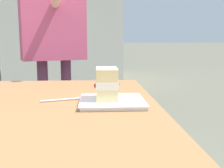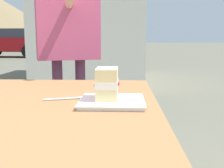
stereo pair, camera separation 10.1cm
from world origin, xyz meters
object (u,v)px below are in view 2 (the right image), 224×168
(parked_car_extra, at_px, (61,41))
(parked_car_far, at_px, (14,41))
(diner_person, at_px, (68,23))
(dessert_fork, at_px, (68,98))
(cake_slice, at_px, (107,83))
(parked_car_near, at_px, (12,42))
(dessert_plate, at_px, (112,102))
(patio_table, at_px, (25,138))

(parked_car_extra, bearing_deg, parked_car_far, -27.17)
(parked_car_extra, bearing_deg, diner_person, 12.88)
(parked_car_far, bearing_deg, dessert_fork, 22.29)
(cake_slice, xyz_separation_m, parked_car_near, (-13.66, -5.96, 0.02))
(dessert_plate, relative_size, parked_car_far, 0.05)
(dessert_plate, height_order, dessert_fork, dessert_plate)
(parked_car_near, bearing_deg, dessert_fork, 23.07)
(dessert_plate, distance_m, parked_car_far, 22.34)
(dessert_fork, bearing_deg, diner_person, -168.92)
(patio_table, distance_m, parked_car_far, 22.36)
(patio_table, bearing_deg, parked_car_far, -158.16)
(parked_car_near, distance_m, parked_car_far, 7.42)
(dessert_fork, bearing_deg, patio_table, -27.68)
(patio_table, distance_m, parked_car_near, 14.94)
(patio_table, height_order, dessert_fork, dessert_fork)
(dessert_fork, relative_size, parked_car_extra, 0.04)
(patio_table, xyz_separation_m, parked_car_extra, (-25.82, -5.72, 0.20))
(dessert_fork, relative_size, parked_car_near, 0.04)
(parked_car_near, relative_size, parked_car_far, 0.88)
(cake_slice, xyz_separation_m, parked_car_extra, (-25.67, -5.99, 0.04))
(cake_slice, relative_size, parked_car_near, 0.03)
(diner_person, bearing_deg, parked_car_near, -156.15)
(patio_table, distance_m, diner_person, 1.18)
(parked_car_far, xyz_separation_m, parked_car_extra, (-5.06, 2.60, -0.02))
(cake_slice, xyz_separation_m, parked_car_far, (-20.61, -8.58, 0.05))
(patio_table, relative_size, parked_car_extra, 0.34)
(dessert_plate, height_order, parked_car_near, parked_car_near)
(cake_slice, height_order, parked_car_far, parked_car_far)
(cake_slice, distance_m, parked_car_far, 22.32)
(dessert_fork, bearing_deg, cake_slice, 71.20)
(dessert_plate, bearing_deg, dessert_fork, -110.37)
(dessert_plate, xyz_separation_m, parked_car_far, (-20.62, -8.60, 0.12))
(patio_table, bearing_deg, cake_slice, 119.57)
(dessert_plate, relative_size, parked_car_near, 0.06)
(dessert_fork, height_order, parked_car_near, parked_car_near)
(parked_car_near, relative_size, parked_car_extra, 0.94)
(diner_person, distance_m, parked_car_near, 13.91)
(diner_person, bearing_deg, cake_slice, 19.40)
(dessert_plate, bearing_deg, cake_slice, -121.94)
(diner_person, bearing_deg, patio_table, 3.51)
(diner_person, height_order, parked_car_extra, diner_person)
(patio_table, xyz_separation_m, cake_slice, (-0.15, 0.26, 0.16))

